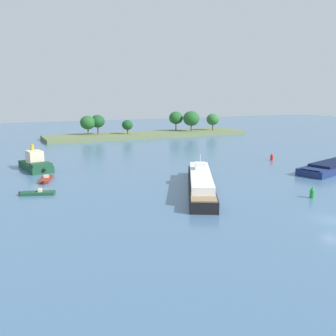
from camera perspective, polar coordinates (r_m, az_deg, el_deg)
ground_plane at (r=49.89m, az=24.36°, el=-7.50°), size 400.00×400.00×0.00m
treeline_island at (r=140.90m, az=-2.51°, el=5.99°), size 77.59×17.33×9.33m
white_riverboat at (r=59.63m, az=5.12°, el=-2.23°), size 15.57×24.14×5.39m
fishing_skiff at (r=60.53m, az=-19.72°, el=-3.71°), size 5.42×3.24×0.97m
tugboat at (r=80.83m, az=-19.99°, el=0.66°), size 6.04×11.85×5.14m
small_motorboat at (r=70.00m, az=-18.56°, el=-1.67°), size 3.32×5.88×0.98m
channel_buoy_red at (r=90.74m, az=15.94°, el=1.67°), size 0.70×0.70×1.90m
channel_buoy_green at (r=59.20m, az=21.63°, el=-3.62°), size 0.70×0.70×1.90m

